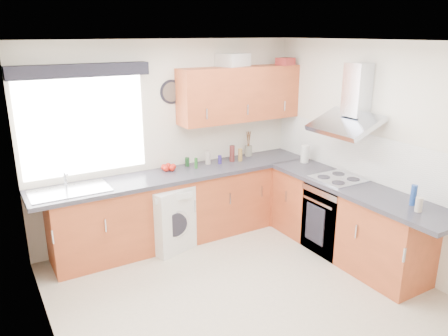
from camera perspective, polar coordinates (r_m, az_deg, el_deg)
ground_plane at (r=4.65m, az=2.79°, el=-16.30°), size 3.60×3.60×0.00m
ceiling at (r=3.88m, az=3.35°, el=16.18°), size 3.60×3.60×0.02m
wall_back at (r=5.62m, az=-7.15°, el=3.56°), size 3.60×0.02×2.50m
wall_front at (r=2.90m, az=23.48°, el=-11.44°), size 3.60×0.02×2.50m
wall_left at (r=3.50m, az=-22.51°, el=-6.34°), size 0.02×3.60×2.50m
wall_right at (r=5.27m, az=19.60°, el=1.74°), size 0.02×3.60×2.50m
window at (r=5.23m, az=-17.85°, el=5.19°), size 1.40×0.02×1.10m
window_blind at (r=5.06m, az=-18.28°, el=12.00°), size 1.50×0.18×0.14m
splashback at (r=5.47m, az=17.08°, el=1.77°), size 0.01×3.00×0.54m
base_cab_back at (r=5.59m, az=-6.58°, el=-5.37°), size 3.00×0.58×0.86m
base_cab_corner at (r=6.34m, az=6.75°, el=-2.55°), size 0.60×0.60×0.86m
base_cab_right at (r=5.42m, az=15.52°, el=-6.65°), size 0.58×2.10×0.86m
worktop_back at (r=5.46m, az=-5.74°, el=-0.80°), size 3.60×0.62×0.05m
worktop_right at (r=5.16m, az=17.03°, el=-2.60°), size 0.62×2.42×0.05m
sink at (r=5.06m, az=-19.54°, el=-2.45°), size 0.84×0.46×0.10m
oven at (r=5.51m, az=14.32°, el=-6.20°), size 0.56×0.58×0.85m
hob_plate at (r=5.34m, az=14.71°, el=-1.35°), size 0.52×0.52×0.01m
extractor_hood at (r=5.21m, az=16.22°, el=7.76°), size 0.52×0.78×0.66m
upper_cabinets at (r=5.81m, az=2.08°, el=9.65°), size 1.70×0.35×0.70m
washing_machine at (r=5.45m, az=-7.56°, el=-6.35°), size 0.67×0.66×0.80m
wall_clock at (r=5.51m, az=-6.83°, el=9.83°), size 0.30×0.04×0.30m
casserole at (r=5.82m, az=1.18°, el=13.95°), size 0.46×0.40×0.16m
storage_box at (r=6.06m, az=8.01°, el=13.61°), size 0.25×0.22×0.10m
utensil_pot at (r=6.14m, az=3.20°, el=2.26°), size 0.13×0.13×0.14m
kitchen_roll at (r=5.91m, az=10.52°, el=1.84°), size 0.13×0.13×0.23m
tomato_cluster at (r=5.54m, az=-7.25°, el=0.09°), size 0.19×0.19×0.08m
jar_0 at (r=5.88m, az=2.14°, el=1.72°), size 0.06×0.06×0.17m
jar_1 at (r=5.76m, az=-0.55°, el=1.11°), size 0.05×0.05×0.11m
jar_2 at (r=5.68m, az=-4.83°, el=0.80°), size 0.06×0.06×0.11m
jar_3 at (r=5.57m, az=-3.67°, el=0.64°), size 0.04×0.04×0.14m
jar_4 at (r=5.85m, az=1.06°, el=1.90°), size 0.07×0.07×0.22m
jar_5 at (r=5.74m, az=-2.12°, el=1.35°), size 0.07×0.07×0.17m
bottle_0 at (r=4.77m, az=23.51°, el=-3.27°), size 0.06×0.06×0.21m
bottle_1 at (r=4.63m, az=24.11°, el=-4.37°), size 0.07×0.07×0.14m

